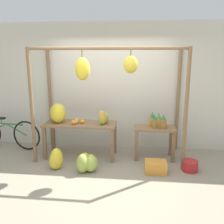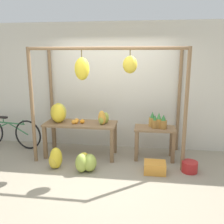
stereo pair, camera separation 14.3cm
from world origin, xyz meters
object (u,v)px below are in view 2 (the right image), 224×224
orange_pile (78,121)px  parked_bicycle (9,132)px  pineapple_cluster (157,122)px  blue_bucket (190,167)px  banana_pile_on_table (58,113)px  papaya_pile (103,118)px  fruit_crate_white (155,167)px  banana_pile_ground_right (86,162)px  banana_pile_ground_left (55,159)px

orange_pile → parked_bicycle: 1.84m
pineapple_cluster → blue_bucket: pineapple_cluster is taller
banana_pile_on_table → blue_bucket: bearing=-10.7°
pineapple_cluster → papaya_pile: (-1.09, -0.11, 0.06)m
banana_pile_on_table → fruit_crate_white: banana_pile_on_table is taller
banana_pile_on_table → pineapple_cluster: bearing=1.0°
fruit_crate_white → blue_bucket: size_ratio=1.36×
papaya_pile → pineapple_cluster: bearing=5.7°
parked_bicycle → banana_pile_ground_right: bearing=-25.5°
banana_pile_ground_left → blue_bucket: size_ratio=1.44×
pineapple_cluster → papaya_pile: papaya_pile is taller
banana_pile_ground_right → parked_bicycle: parked_bicycle is taller
banana_pile_ground_left → papaya_pile: 1.22m
blue_bucket → papaya_pile: size_ratio=0.97×
fruit_crate_white → papaya_pile: size_ratio=1.32×
pineapple_cluster → papaya_pile: size_ratio=1.21×
banana_pile_on_table → banana_pile_ground_right: (0.74, -0.72, -0.75)m
banana_pile_on_table → banana_pile_ground_right: bearing=-44.3°
blue_bucket → banana_pile_on_table: bearing=169.3°
pineapple_cluster → banana_pile_ground_right: (-1.31, -0.76, -0.62)m
orange_pile → parked_bicycle: bearing=168.8°
orange_pile → papaya_pile: 0.53m
pineapple_cluster → orange_pile: bearing=-175.8°
banana_pile_ground_right → pineapple_cluster: bearing=30.0°
orange_pile → fruit_crate_white: size_ratio=0.66×
parked_bicycle → papaya_pile: bearing=-8.4°
pineapple_cluster → fruit_crate_white: pineapple_cluster is taller
orange_pile → banana_pile_ground_left: (-0.29, -0.61, -0.58)m
parked_bicycle → papaya_pile: size_ratio=5.65×
banana_pile_ground_left → papaya_pile: bearing=37.6°
banana_pile_on_table → blue_bucket: 2.81m
banana_pile_ground_left → banana_pile_on_table: bearing=102.3°
fruit_crate_white → parked_bicycle: 3.45m
banana_pile_ground_left → parked_bicycle: parked_bicycle is taller
orange_pile → fruit_crate_white: bearing=-18.8°
orange_pile → blue_bucket: (2.20, -0.41, -0.67)m
pineapple_cluster → fruit_crate_white: bearing=-93.9°
banana_pile_on_table → fruit_crate_white: 2.25m
banana_pile_on_table → blue_bucket: size_ratio=1.67×
pineapple_cluster → banana_pile_ground_left: (-1.90, -0.73, -0.60)m
banana_pile_ground_right → fruit_crate_white: 1.27m
pineapple_cluster → parked_bicycle: pineapple_cluster is taller
banana_pile_on_table → papaya_pile: 0.96m
orange_pile → fruit_crate_white: (1.57, -0.54, -0.67)m
banana_pile_ground_left → banana_pile_ground_right: 0.59m
pineapple_cluster → banana_pile_ground_left: bearing=-159.0°
banana_pile_ground_right → papaya_pile: 0.96m
orange_pile → banana_pile_ground_left: bearing=-115.1°
papaya_pile → banana_pile_ground_right: bearing=-108.6°
fruit_crate_white → parked_bicycle: size_ratio=0.23×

